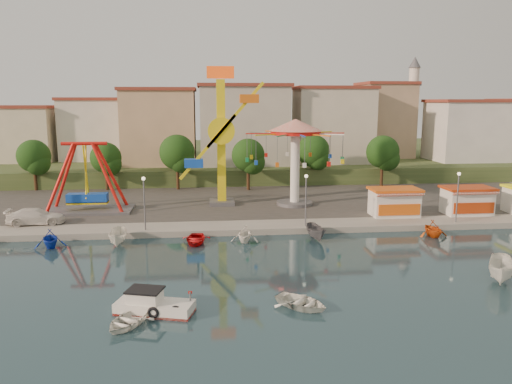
{
  "coord_description": "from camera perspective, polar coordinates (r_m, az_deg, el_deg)",
  "views": [
    {
      "loc": [
        -1.96,
        -35.47,
        13.08
      ],
      "look_at": [
        3.05,
        14.0,
        4.0
      ],
      "focal_mm": 35.0,
      "sensor_mm": 36.0,
      "label": 1
    }
  ],
  "objects": [
    {
      "name": "rowboat_a",
      "position": [
        32.88,
        5.23,
        -12.42
      ],
      "size": [
        4.43,
        4.42,
        0.76
      ],
      "primitive_type": "imported",
      "rotation": [
        0.0,
        0.0,
        0.79
      ],
      "color": "white",
      "rests_on": "ground"
    },
    {
      "name": "tree_0",
      "position": [
        76.71,
        -24.07,
        3.76
      ],
      "size": [
        4.6,
        4.6,
        7.19
      ],
      "color": "#382314",
      "rests_on": "quay_deck"
    },
    {
      "name": "moored_boat_4",
      "position": [
        47.03,
        -1.27,
        -4.78
      ],
      "size": [
        3.27,
        3.58,
        1.61
      ],
      "primitive_type": "imported",
      "rotation": [
        0.0,
        0.0,
        -0.23
      ],
      "color": "white",
      "rests_on": "ground"
    },
    {
      "name": "moored_boat_5",
      "position": [
        48.05,
        6.88,
        -4.61
      ],
      "size": [
        1.76,
        3.92,
        1.47
      ],
      "primitive_type": "imported",
      "rotation": [
        0.0,
        0.0,
        0.09
      ],
      "color": "#59585D",
      "rests_on": "ground"
    },
    {
      "name": "moored_boat_2",
      "position": [
        47.61,
        -15.49,
        -5.03
      ],
      "size": [
        1.69,
        4.03,
        1.53
      ],
      "primitive_type": "imported",
      "rotation": [
        0.0,
        0.0,
        0.05
      ],
      "color": "silver",
      "rests_on": "ground"
    },
    {
      "name": "lamp_post_3",
      "position": [
        55.88,
        22.02,
        -0.7
      ],
      "size": [
        0.14,
        0.14,
        5.0
      ],
      "primitive_type": "cylinder",
      "color": "#59595E",
      "rests_on": "quay_deck"
    },
    {
      "name": "skiff",
      "position": [
        41.07,
        26.26,
        -8.02
      ],
      "size": [
        3.91,
        4.83,
        1.78
      ],
      "primitive_type": "imported",
      "rotation": [
        0.0,
        0.0,
        -0.56
      ],
      "color": "white",
      "rests_on": "ground"
    },
    {
      "name": "rowboat_b",
      "position": [
        31.26,
        -14.54,
        -14.04
      ],
      "size": [
        3.66,
        4.07,
        0.69
      ],
      "primitive_type": "imported",
      "rotation": [
        0.0,
        0.0,
        -0.48
      ],
      "color": "white",
      "rests_on": "ground"
    },
    {
      "name": "tree_3",
      "position": [
        70.49,
        -0.9,
        4.22
      ],
      "size": [
        4.68,
        4.68,
        7.32
      ],
      "color": "#382314",
      "rests_on": "quay_deck"
    },
    {
      "name": "building_5",
      "position": [
        92.52,
        16.14,
        7.18
      ],
      "size": [
        12.77,
        10.96,
        11.21
      ],
      "primitive_type": "cube",
      "color": "tan",
      "rests_on": "hill_terrace"
    },
    {
      "name": "hill_terrace",
      "position": [
        103.14,
        -4.66,
        3.87
      ],
      "size": [
        200.0,
        60.0,
        3.0
      ],
      "primitive_type": "cube",
      "color": "#384C26",
      "rests_on": "ground"
    },
    {
      "name": "building_2",
      "position": [
        87.76,
        -9.92,
        7.28
      ],
      "size": [
        11.95,
        9.28,
        11.23
      ],
      "primitive_type": "cube",
      "color": "tan",
      "rests_on": "hill_terrace"
    },
    {
      "name": "building_3",
      "position": [
        84.78,
        -0.65,
        6.64
      ],
      "size": [
        12.59,
        10.5,
        9.2
      ],
      "primitive_type": "cube",
      "color": "beige",
      "rests_on": "hill_terrace"
    },
    {
      "name": "building_1",
      "position": [
        89.17,
        -18.42,
        6.12
      ],
      "size": [
        12.33,
        9.01,
        8.63
      ],
      "primitive_type": "cube",
      "color": "silver",
      "rests_on": "hill_terrace"
    },
    {
      "name": "moored_boat_3",
      "position": [
        47.02,
        -6.94,
        -5.39
      ],
      "size": [
        2.97,
        3.96,
        0.78
      ],
      "primitive_type": "imported",
      "rotation": [
        0.0,
        0.0,
        -0.08
      ],
      "color": "red",
      "rests_on": "ground"
    },
    {
      "name": "lamp_post_1",
      "position": [
        49.85,
        -12.62,
        -1.45
      ],
      "size": [
        0.14,
        0.14,
        5.0
      ],
      "primitive_type": "cylinder",
      "color": "#59595E",
      "rests_on": "quay_deck"
    },
    {
      "name": "lamp_post_2",
      "position": [
        50.47,
        5.72,
        -1.11
      ],
      "size": [
        0.14,
        0.14,
        5.0
      ],
      "primitive_type": "cylinder",
      "color": "#59595E",
      "rests_on": "quay_deck"
    },
    {
      "name": "building_4",
      "position": [
        90.32,
        7.75,
        6.79
      ],
      "size": [
        10.75,
        9.23,
        9.24
      ],
      "primitive_type": "cube",
      "color": "beige",
      "rests_on": "hill_terrace"
    },
    {
      "name": "minaret",
      "position": [
        97.19,
        17.46,
        9.57
      ],
      "size": [
        2.8,
        2.8,
        18.0
      ],
      "color": "silver",
      "rests_on": "hill_terrace"
    },
    {
      "name": "moored_boat_1",
      "position": [
        48.99,
        -22.47,
        -4.92
      ],
      "size": [
        3.59,
        3.88,
        1.69
      ],
      "primitive_type": "imported",
      "rotation": [
        0.0,
        0.0,
        0.3
      ],
      "color": "#1537BB",
      "rests_on": "ground"
    },
    {
      "name": "booth_left",
      "position": [
        56.93,
        15.52,
        -1.09
      ],
      "size": [
        5.4,
        3.78,
        3.08
      ],
      "color": "white",
      "rests_on": "quay_deck"
    },
    {
      "name": "cabin_motorboat",
      "position": [
        32.64,
        -11.72,
        -12.63
      ],
      "size": [
        5.16,
        3.1,
        1.7
      ],
      "rotation": [
        0.0,
        0.0,
        -0.28
      ],
      "color": "white",
      "rests_on": "ground"
    },
    {
      "name": "moored_boat_7",
      "position": [
        51.79,
        19.57,
        -3.95
      ],
      "size": [
        2.93,
        3.32,
        1.65
      ],
      "primitive_type": "imported",
      "rotation": [
        0.0,
        0.0,
        0.07
      ],
      "color": "#D15112",
      "rests_on": "ground"
    },
    {
      "name": "tree_1",
      "position": [
        73.49,
        -16.79,
        3.75
      ],
      "size": [
        4.35,
        4.35,
        6.8
      ],
      "color": "#382314",
      "rests_on": "quay_deck"
    },
    {
      "name": "kamikaze_tower",
      "position": [
        60.04,
        -3.66,
        5.93
      ],
      "size": [
        6.87,
        3.1,
        16.5
      ],
      "color": "#59595E",
      "rests_on": "quay_deck"
    },
    {
      "name": "asphalt_pad",
      "position": [
        66.67,
        -3.99,
        -0.46
      ],
      "size": [
        90.0,
        28.0,
        0.01
      ],
      "primitive_type": "cube",
      "color": "#4C4944",
      "rests_on": "quay_deck"
    },
    {
      "name": "pirate_ship_ride",
      "position": [
        59.76,
        -18.82,
        1.44
      ],
      "size": [
        10.0,
        5.0,
        8.0
      ],
      "color": "#59595E",
      "rests_on": "quay_deck"
    },
    {
      "name": "tree_5",
      "position": [
        75.96,
        14.28,
        4.46
      ],
      "size": [
        4.83,
        4.83,
        7.54
      ],
      "color": "#382314",
      "rests_on": "quay_deck"
    },
    {
      "name": "tree_2",
      "position": [
        71.75,
        -9.01,
        4.49
      ],
      "size": [
        5.02,
        5.02,
        7.85
      ],
      "color": "#382314",
      "rests_on": "quay_deck"
    },
    {
      "name": "building_6",
      "position": [
        96.11,
        23.09,
        7.21
      ],
      "size": [
        8.23,
        8.98,
        12.36
      ],
      "primitive_type": "cube",
      "color": "silver",
      "rests_on": "hill_terrace"
    },
    {
      "name": "tree_4",
      "position": [
        74.91,
        6.57,
        4.67
      ],
      "size": [
        4.86,
        4.86,
        7.6
      ],
      "color": "#382314",
      "rests_on": "quay_deck"
    },
    {
      "name": "wave_swinger",
      "position": [
        60.03,
        4.52,
        5.65
      ],
      "size": [
        11.6,
        11.6,
        10.4
      ],
      "color": "#59595E",
      "rests_on": "quay_deck"
    },
    {
      "name": "booth_mid",
      "position": [
        60.48,
        22.98,
        -0.88
      ],
      "size": [
        5.4,
        3.78,
        3.08
      ],
      "color": "white",
      "rests_on": "quay_deck"
    },
    {
      "name": "building_0",
      "position": [
        87.47,
        -27.0,
        6.52
      ],
      "size": [
        9.26,
        9.53,
        11.87
      ],
      "primitive_type": "cube",
      "color": "beige",
      "rests_on": "hill_terrace"
    },
    {
      "name": "quay_deck",
      "position": [
        98.32,
        -4.59,
        2.85
      ],
      "size": [
        200.0,
        100.0,
        0.6
      ],
      "primitive_type": "cube",
      "color": "#9E998E",
      "rests_on": "ground"
    },
    {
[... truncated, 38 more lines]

